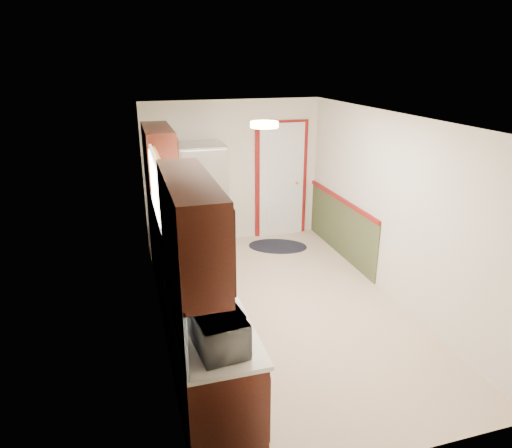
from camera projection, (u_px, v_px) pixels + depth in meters
room_shell at (283, 219)px, 5.49m from camera, size 3.20×5.20×2.52m
kitchen_run at (185, 271)px, 5.03m from camera, size 0.63×4.00×2.20m
back_wall_trim at (294, 190)px, 7.85m from camera, size 1.12×2.30×2.08m
ceiling_fixture at (264, 125)px, 4.83m from camera, size 0.30×0.30×0.06m
microwave at (219, 326)px, 3.44m from camera, size 0.35×0.56×0.36m
refrigerator at (202, 200)px, 7.27m from camera, size 0.76×0.75×1.79m
rug at (278, 246)px, 7.77m from camera, size 1.16×0.98×0.01m
cooktop at (172, 216)px, 6.37m from camera, size 0.55×0.66×0.02m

